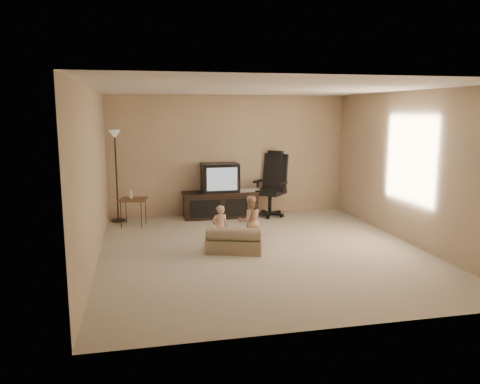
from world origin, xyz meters
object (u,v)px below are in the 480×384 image
at_px(tv_stand, 220,195).
at_px(side_table, 133,199).
at_px(floor_lamp, 116,155).
at_px(office_chair, 272,193).
at_px(toddler_right, 250,221).
at_px(toddler_left, 220,228).
at_px(child_sofa, 234,242).

height_order(tv_stand, side_table, tv_stand).
xyz_separation_m(side_table, floor_lamp, (-0.30, 0.45, 0.81)).
distance_m(office_chair, toddler_right, 2.34).
bearing_deg(side_table, floor_lamp, 123.87).
bearing_deg(tv_stand, toddler_right, -87.37).
bearing_deg(toddler_left, floor_lamp, -63.66).
distance_m(office_chair, toddler_left, 2.71).
relative_size(floor_lamp, toddler_left, 2.49).
relative_size(child_sofa, toddler_right, 1.14).
relative_size(floor_lamp, toddler_right, 2.17).
bearing_deg(toddler_left, office_chair, -131.55).
distance_m(side_table, toddler_right, 2.60).
distance_m(side_table, child_sofa, 2.62).
distance_m(tv_stand, office_chair, 1.08).
relative_size(child_sofa, toddler_left, 1.31).
relative_size(side_table, floor_lamp, 0.40).
bearing_deg(floor_lamp, toddler_left, -55.49).
bearing_deg(side_table, office_chair, 6.38).
bearing_deg(toddler_left, tv_stand, -108.21).
height_order(side_table, toddler_left, toddler_left).
bearing_deg(child_sofa, office_chair, 78.52).
bearing_deg(tv_stand, toddler_left, -100.04).
distance_m(floor_lamp, toddler_right, 3.26).
bearing_deg(side_table, toddler_right, -44.17).
bearing_deg(child_sofa, side_table, 143.11).
bearing_deg(office_chair, toddler_left, -82.01).
xyz_separation_m(tv_stand, child_sofa, (-0.22, -2.49, -0.30)).
xyz_separation_m(child_sofa, toddler_left, (-0.20, 0.15, 0.19)).
bearing_deg(office_chair, side_table, -132.26).
bearing_deg(tv_stand, side_table, -167.38).
relative_size(side_table, toddler_right, 0.86).
bearing_deg(floor_lamp, child_sofa, -54.08).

